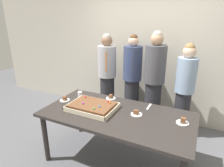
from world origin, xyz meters
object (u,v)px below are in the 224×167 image
(person_serving_front, at_px, (184,90))
(person_striped_tie_right, at_px, (107,76))
(plated_slice_far_right, at_px, (136,113))
(person_green_shirt_behind, at_px, (154,82))
(plated_slice_far_left, at_px, (183,122))
(drink_cup_nearest, at_px, (80,95))
(party_table, at_px, (117,119))
(plated_slice_near_left, at_px, (65,99))
(plated_slice_near_right, at_px, (111,97))
(person_far_right_suit, at_px, (132,78))
(sheet_cake, at_px, (92,106))
(cake_server_utensil, at_px, (149,107))

(person_serving_front, xyz_separation_m, person_striped_tie_right, (-1.46, 0.05, 0.03))
(plated_slice_far_right, height_order, person_serving_front, person_serving_front)
(person_striped_tie_right, bearing_deg, person_green_shirt_behind, 66.67)
(plated_slice_far_left, height_order, drink_cup_nearest, drink_cup_nearest)
(party_table, height_order, person_striped_tie_right, person_striped_tie_right)
(plated_slice_near_left, distance_m, plated_slice_near_right, 0.70)
(person_green_shirt_behind, bearing_deg, person_striped_tie_right, -67.84)
(plated_slice_near_right, height_order, person_green_shirt_behind, person_green_shirt_behind)
(person_far_right_suit, bearing_deg, sheet_cake, 0.01)
(plated_slice_far_left, distance_m, plated_slice_far_right, 0.57)
(plated_slice_far_left, distance_m, person_serving_front, 0.99)
(plated_slice_near_right, height_order, plated_slice_far_left, plated_slice_far_left)
(party_table, height_order, sheet_cake, sheet_cake)
(plated_slice_far_right, relative_size, person_serving_front, 0.09)
(cake_server_utensil, height_order, person_serving_front, person_serving_front)
(person_striped_tie_right, bearing_deg, person_far_right_suit, 79.80)
(drink_cup_nearest, xyz_separation_m, person_serving_front, (1.45, 0.88, 0.02))
(plated_slice_far_left, height_order, plated_slice_far_right, plated_slice_far_left)
(party_table, relative_size, person_far_right_suit, 1.17)
(plated_slice_near_right, xyz_separation_m, plated_slice_far_left, (1.10, -0.27, 0.00))
(drink_cup_nearest, bearing_deg, person_striped_tie_right, 90.15)
(plated_slice_far_right, distance_m, person_serving_front, 1.13)
(drink_cup_nearest, distance_m, person_green_shirt_behind, 1.27)
(plated_slice_far_left, xyz_separation_m, plated_slice_far_right, (-0.57, -0.04, -0.00))
(person_green_shirt_behind, bearing_deg, cake_server_utensil, 37.35)
(plated_slice_far_left, height_order, person_far_right_suit, person_far_right_suit)
(plated_slice_far_left, bearing_deg, person_striped_tie_right, 146.34)
(party_table, xyz_separation_m, person_far_right_suit, (-0.24, 1.22, 0.18))
(drink_cup_nearest, bearing_deg, plated_slice_near_right, 20.94)
(plated_slice_far_left, height_order, person_striped_tie_right, person_striped_tie_right)
(plated_slice_far_left, relative_size, person_green_shirt_behind, 0.08)
(party_table, bearing_deg, person_far_right_suit, 101.10)
(cake_server_utensil, xyz_separation_m, person_serving_front, (0.38, 0.73, 0.06))
(plated_slice_far_left, relative_size, plated_slice_far_right, 1.00)
(sheet_cake, relative_size, person_serving_front, 0.40)
(plated_slice_near_left, distance_m, person_far_right_suit, 1.36)
(plated_slice_near_left, height_order, person_far_right_suit, person_far_right_suit)
(cake_server_utensil, bearing_deg, person_far_right_suit, 123.98)
(party_table, bearing_deg, plated_slice_near_left, 178.67)
(plated_slice_near_left, distance_m, plated_slice_far_left, 1.70)
(plated_slice_near_left, relative_size, drink_cup_nearest, 1.50)
(plated_slice_far_right, distance_m, cake_server_utensil, 0.31)
(person_green_shirt_behind, height_order, person_striped_tie_right, person_green_shirt_behind)
(drink_cup_nearest, bearing_deg, plated_slice_far_right, -8.17)
(person_serving_front, bearing_deg, plated_slice_far_left, 49.33)
(party_table, relative_size, cake_server_utensil, 9.93)
(person_far_right_suit, bearing_deg, cake_server_utensil, 39.40)
(drink_cup_nearest, height_order, person_green_shirt_behind, person_green_shirt_behind)
(party_table, height_order, plated_slice_near_left, plated_slice_near_left)
(plated_slice_near_right, relative_size, person_green_shirt_behind, 0.08)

